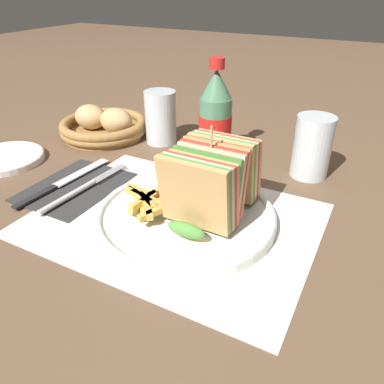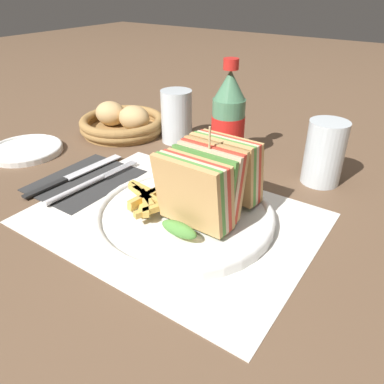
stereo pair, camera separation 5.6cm
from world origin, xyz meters
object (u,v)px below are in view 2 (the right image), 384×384
glass_near (324,153)px  coke_bottle_near (228,118)px  club_sandwich (209,183)px  glass_far (177,120)px  knife (75,175)px  side_saucer (26,149)px  fork (85,185)px  plate_main (184,215)px  bread_basket (122,123)px

glass_near → coke_bottle_near: bearing=-178.5°
club_sandwich → glass_far: bearing=134.6°
coke_bottle_near → glass_near: (0.19, 0.00, -0.03)m
knife → side_saucer: 0.17m
fork → glass_near: glass_near is taller
plate_main → bread_basket: bearing=146.8°
plate_main → glass_near: bearing=61.7°
side_saucer → plate_main: bearing=-2.2°
club_sandwich → glass_far: club_sandwich is taller
plate_main → fork: bearing=-174.5°
glass_far → side_saucer: bearing=-133.7°
club_sandwich → glass_near: (0.10, 0.22, -0.01)m
knife → side_saucer: bearing=177.6°
glass_near → glass_far: same height
side_saucer → knife: bearing=-6.0°
coke_bottle_near → glass_near: bearing=1.5°
bread_basket → glass_far: bearing=12.5°
bread_basket → side_saucer: bearing=-112.9°
glass_far → club_sandwich: bearing=-45.4°
club_sandwich → glass_near: size_ratio=1.44×
club_sandwich → side_saucer: (-0.45, 0.00, -0.06)m
glass_far → bread_basket: (-0.14, -0.03, -0.02)m
coke_bottle_near → glass_far: size_ratio=1.72×
knife → bread_basket: size_ratio=1.06×
club_sandwich → fork: club_sandwich is taller
glass_far → plate_main: bearing=-51.5°
knife → bread_basket: bearing=115.5°
glass_near → side_saucer: (-0.55, -0.22, -0.05)m
fork → glass_near: size_ratio=1.75×
plate_main → side_saucer: plate_main is taller
knife → glass_near: size_ratio=1.85×
glass_far → side_saucer: glass_far is taller
plate_main → glass_near: size_ratio=2.40×
glass_near → bread_basket: size_ratio=0.57×
plate_main → fork: size_ratio=1.37×
coke_bottle_near → glass_near: coke_bottle_near is taller
glass_near → bread_basket: bearing=-177.4°
knife → bread_basket: bread_basket is taller
knife → coke_bottle_near: 0.31m
fork → knife: size_ratio=0.95×
glass_near → plate_main: bearing=-118.3°
side_saucer → glass_near: bearing=22.1°
knife → side_saucer: side_saucer is taller
coke_bottle_near → knife: bearing=-128.0°
plate_main → fork: 0.20m
glass_far → glass_near: bearing=-1.7°
plate_main → glass_far: bearing=128.5°
club_sandwich → coke_bottle_near: (-0.09, 0.22, 0.01)m
fork → bread_basket: bearing=123.5°
club_sandwich → bread_basket: club_sandwich is taller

